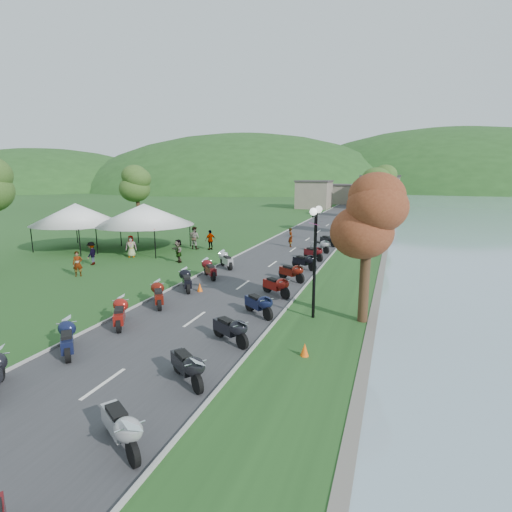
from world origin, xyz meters
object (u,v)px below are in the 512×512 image
(pedestrian_a, at_px, (79,276))
(pedestrian_c, at_px, (93,265))
(vendor_tent_main, at_px, (145,227))
(pedestrian_b, at_px, (195,249))

(pedestrian_a, xyz_separation_m, pedestrian_c, (-1.54, 3.01, 0.00))
(vendor_tent_main, xyz_separation_m, pedestrian_c, (-0.31, -6.20, -2.00))
(pedestrian_a, distance_m, pedestrian_c, 3.38)
(pedestrian_a, relative_size, pedestrian_b, 0.82)
(vendor_tent_main, relative_size, pedestrian_a, 3.43)
(vendor_tent_main, distance_m, pedestrian_a, 9.51)
(pedestrian_a, height_order, pedestrian_b, pedestrian_b)
(pedestrian_a, height_order, pedestrian_c, pedestrian_c)
(vendor_tent_main, height_order, pedestrian_a, vendor_tent_main)
(vendor_tent_main, bearing_deg, pedestrian_c, -92.90)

